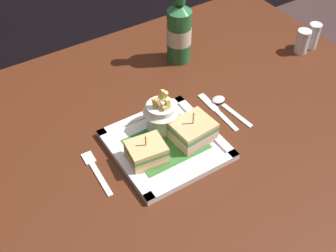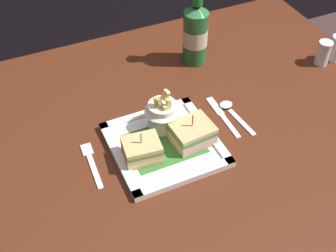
# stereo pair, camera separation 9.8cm
# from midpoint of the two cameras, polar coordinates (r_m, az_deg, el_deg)

# --- Properties ---
(dining_table) EXTENTS (1.23, 0.91, 0.73)m
(dining_table) POSITION_cam_midpoint_polar(r_m,az_deg,el_deg) (1.14, -2.26, -5.69)
(dining_table) COLOR #492010
(dining_table) RESTS_ON ground_plane
(square_plate) EXTENTS (0.24, 0.24, 0.02)m
(square_plate) POSITION_cam_midpoint_polar(r_m,az_deg,el_deg) (0.99, -3.11, -2.68)
(square_plate) COLOR white
(square_plate) RESTS_ON dining_table
(sandwich_half_left) EXTENTS (0.09, 0.08, 0.08)m
(sandwich_half_left) POSITION_cam_midpoint_polar(r_m,az_deg,el_deg) (0.94, -5.88, -3.66)
(sandwich_half_left) COLOR tan
(sandwich_half_left) RESTS_ON square_plate
(sandwich_half_right) EXTENTS (0.10, 0.08, 0.08)m
(sandwich_half_right) POSITION_cam_midpoint_polar(r_m,az_deg,el_deg) (0.98, 0.43, -0.79)
(sandwich_half_right) COLOR tan
(sandwich_half_right) RESTS_ON square_plate
(fries_cup) EXTENTS (0.08, 0.08, 0.11)m
(fries_cup) POSITION_cam_midpoint_polar(r_m,az_deg,el_deg) (0.99, -3.79, 1.72)
(fries_cup) COLOR white
(fries_cup) RESTS_ON square_plate
(beer_bottle) EXTENTS (0.07, 0.07, 0.24)m
(beer_bottle) POSITION_cam_midpoint_polar(r_m,az_deg,el_deg) (1.20, -0.92, 12.42)
(beer_bottle) COLOR #245F2E
(beer_bottle) RESTS_ON dining_table
(fork) EXTENTS (0.03, 0.14, 0.00)m
(fork) POSITION_cam_midpoint_polar(r_m,az_deg,el_deg) (0.97, -12.45, -5.88)
(fork) COLOR silver
(fork) RESTS_ON dining_table
(knife) EXTENTS (0.02, 0.16, 0.00)m
(knife) POSITION_cam_midpoint_polar(r_m,az_deg,el_deg) (1.08, 3.82, 2.00)
(knife) COLOR silver
(knife) RESTS_ON dining_table
(spoon) EXTENTS (0.04, 0.13, 0.01)m
(spoon) POSITION_cam_midpoint_polar(r_m,az_deg,el_deg) (1.10, 4.79, 2.84)
(spoon) COLOR silver
(spoon) RESTS_ON dining_table
(salt_shaker) EXTENTS (0.04, 0.04, 0.07)m
(salt_shaker) POSITION_cam_midpoint_polar(r_m,az_deg,el_deg) (1.31, 15.27, 10.51)
(salt_shaker) COLOR silver
(salt_shaker) RESTS_ON dining_table
(pepper_shaker) EXTENTS (0.04, 0.04, 0.08)m
(pepper_shaker) POSITION_cam_midpoint_polar(r_m,az_deg,el_deg) (1.33, 16.61, 11.09)
(pepper_shaker) COLOR silver
(pepper_shaker) RESTS_ON dining_table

